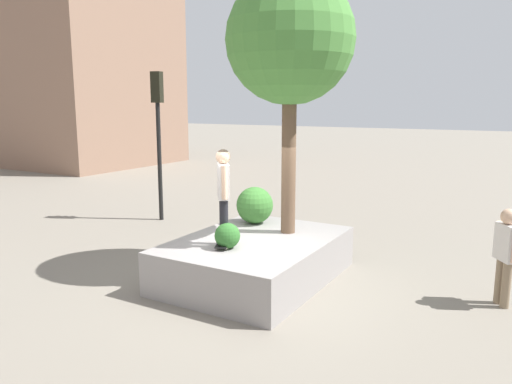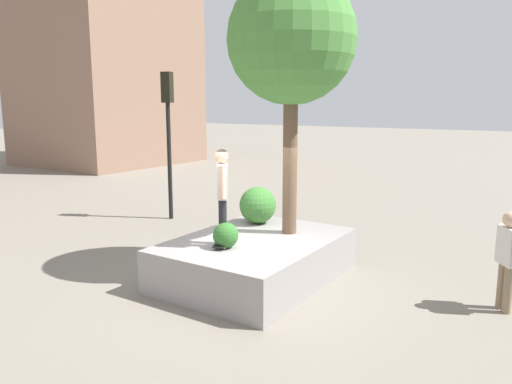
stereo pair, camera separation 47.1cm
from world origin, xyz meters
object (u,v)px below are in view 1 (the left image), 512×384
Objects in this scene: bystander_watching at (506,250)px; planter_ledge at (256,259)px; plaza_tree at (290,41)px; skateboarder at (223,189)px; skateboard at (224,242)px; traffic_light_corner at (158,120)px.

planter_ledge is at bearing 102.99° from bystander_watching.
plaza_tree reaches higher than bystander_watching.
skateboarder reaches higher than bystander_watching.
traffic_light_corner is at bearing 52.05° from skateboard.
plaza_tree is at bearing 93.46° from bystander_watching.
traffic_light_corner is (3.58, 4.59, 1.04)m from skateboarder.
plaza_tree is 1.17× the size of traffic_light_corner.
skateboarder reaches higher than planter_ledge.
plaza_tree reaches higher than skateboard.
traffic_light_corner reaches higher than skateboard.
skateboard is (-0.68, 0.27, 0.46)m from planter_ledge.
skateboard is 6.16m from traffic_light_corner.
skateboarder reaches higher than skateboard.
plaza_tree reaches higher than traffic_light_corner.
skateboarder is 5.91m from traffic_light_corner.
plaza_tree is 6.02× the size of skateboard.
skateboard is 4.74m from bystander_watching.
skateboarder is at bearing 110.33° from bystander_watching.
plaza_tree is 2.98× the size of bystander_watching.
bystander_watching is (1.65, -4.45, -0.88)m from skateboarder.
skateboard is at bearing 116.57° from skateboarder.
plaza_tree reaches higher than skateboarder.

